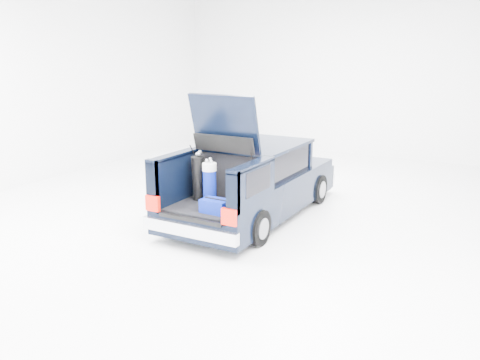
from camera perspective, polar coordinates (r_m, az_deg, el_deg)
The scene contains 6 objects.
ground at distance 10.11m, azimuth 1.39°, elevation -4.02°, with size 14.00×14.00×0.00m, color white.
car at distance 10.01m, azimuth 1.69°, elevation -0.20°, with size 1.87×4.65×2.47m.
red_suitcase at distance 8.60m, azimuth 0.56°, elevation -1.18°, with size 0.38×0.26×0.60m.
black_golf_bag at distance 9.00m, azimuth -4.63°, elevation 0.23°, with size 0.33×0.34×0.88m.
blue_golf_bag at distance 8.75m, azimuth -3.43°, elevation -0.35°, with size 0.26×0.26×0.82m.
blue_duffel at distance 8.34m, azimuth -2.77°, elevation -2.93°, with size 0.48×0.32×0.24m.
Camera 1 is at (4.47, -8.50, 3.18)m, focal length 38.00 mm.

